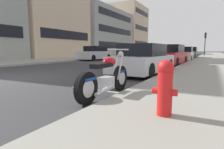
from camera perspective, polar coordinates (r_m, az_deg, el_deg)
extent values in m
plane|color=#333335|center=(8.04, -29.52, -1.17)|extent=(260.00, 260.00, 0.00)
cube|color=gray|center=(16.17, 30.22, 3.05)|extent=(120.00, 4.40, 0.14)
cube|color=gray|center=(21.51, -12.45, 4.85)|extent=(120.00, 5.00, 0.14)
cube|color=silver|center=(4.97, -2.46, -5.11)|extent=(0.12, 2.20, 0.01)
cylinder|color=black|center=(5.03, 2.61, -1.06)|extent=(0.68, 0.11, 0.68)
cylinder|color=silver|center=(5.03, 2.61, -1.06)|extent=(0.37, 0.12, 0.37)
cylinder|color=black|center=(3.71, -8.05, -4.33)|extent=(0.68, 0.11, 0.68)
cylinder|color=silver|center=(3.71, -8.05, -4.33)|extent=(0.37, 0.12, 0.37)
cube|color=silver|center=(4.35, -1.90, -2.68)|extent=(0.40, 0.26, 0.30)
cube|color=black|center=(4.14, -3.19, 2.87)|extent=(0.68, 0.22, 0.10)
ellipsoid|color=#B20C14|center=(4.45, -0.76, 4.00)|extent=(0.48, 0.24, 0.24)
cube|color=navy|center=(3.72, -7.64, -1.38)|extent=(0.36, 0.18, 0.06)
cube|color=navy|center=(4.99, 2.52, 1.02)|extent=(0.32, 0.16, 0.06)
cylinder|color=silver|center=(4.89, 1.14, 2.41)|extent=(0.34, 0.05, 0.65)
cylinder|color=silver|center=(4.83, 2.61, 2.33)|extent=(0.34, 0.05, 0.65)
cylinder|color=silver|center=(4.81, 1.72, 7.86)|extent=(0.04, 0.62, 0.04)
sphere|color=silver|center=(4.99, 2.76, 6.48)|extent=(0.15, 0.15, 0.15)
cylinder|color=silver|center=(4.05, -2.34, -4.95)|extent=(0.71, 0.09, 0.16)
cube|color=silver|center=(8.67, 10.18, 3.63)|extent=(4.47, 1.93, 0.68)
cube|color=black|center=(8.45, 9.76, 7.65)|extent=(2.21, 1.69, 0.53)
cylinder|color=black|center=(10.32, 9.02, 3.25)|extent=(0.63, 0.25, 0.62)
cylinder|color=black|center=(9.83, 17.53, 2.76)|extent=(0.63, 0.25, 0.62)
cylinder|color=black|center=(7.73, 0.76, 1.84)|extent=(0.63, 0.25, 0.62)
cylinder|color=black|center=(7.06, 11.81, 1.11)|extent=(0.63, 0.25, 0.62)
cube|color=#AD1919|center=(14.18, 17.66, 5.16)|extent=(4.70, 2.02, 0.77)
cube|color=black|center=(14.15, 17.74, 7.83)|extent=(2.25, 1.76, 0.55)
cylinder|color=black|center=(15.88, 16.07, 4.61)|extent=(0.63, 0.25, 0.62)
cylinder|color=black|center=(15.52, 21.95, 4.28)|extent=(0.63, 0.25, 0.62)
cylinder|color=black|center=(12.97, 12.43, 4.07)|extent=(0.63, 0.25, 0.62)
cylinder|color=black|center=(12.52, 19.57, 3.68)|extent=(0.63, 0.25, 0.62)
cube|color=beige|center=(19.82, 21.47, 5.60)|extent=(4.51, 1.93, 0.75)
cube|color=black|center=(19.57, 21.48, 7.40)|extent=(2.18, 1.73, 0.49)
cylinder|color=black|center=(21.39, 19.64, 5.21)|extent=(0.63, 0.24, 0.62)
cylinder|color=black|center=(21.23, 24.10, 4.97)|extent=(0.63, 0.24, 0.62)
cylinder|color=black|center=(18.48, 18.37, 4.92)|extent=(0.63, 0.24, 0.62)
cylinder|color=black|center=(18.29, 23.53, 4.65)|extent=(0.63, 0.24, 0.62)
cube|color=#4C515B|center=(25.54, 23.27, 5.86)|extent=(4.48, 1.79, 0.73)
cube|color=black|center=(25.46, 23.33, 7.31)|extent=(2.51, 1.63, 0.57)
cylinder|color=black|center=(27.09, 21.86, 5.56)|extent=(0.62, 0.23, 0.62)
cylinder|color=black|center=(26.96, 25.22, 5.37)|extent=(0.62, 0.23, 0.62)
cylinder|color=black|center=(24.17, 21.05, 5.39)|extent=(0.62, 0.23, 0.62)
cylinder|color=black|center=(24.02, 24.81, 5.18)|extent=(0.62, 0.23, 0.62)
cube|color=#141947|center=(41.71, 16.83, 7.01)|extent=(2.10, 5.41, 0.97)
cube|color=black|center=(41.95, 15.58, 8.17)|extent=(1.89, 2.08, 0.65)
cylinder|color=black|center=(41.34, 14.05, 6.57)|extent=(0.28, 0.77, 0.76)
cylinder|color=black|center=(43.03, 14.72, 6.58)|extent=(0.28, 0.77, 0.76)
cylinder|color=black|center=(40.46, 19.03, 6.35)|extent=(0.28, 0.77, 0.76)
cylinder|color=black|center=(42.18, 19.51, 6.37)|extent=(0.28, 0.77, 0.76)
cube|color=silver|center=(19.76, -5.48, 6.16)|extent=(4.16, 2.16, 0.79)
cube|color=black|center=(19.90, -5.16, 8.11)|extent=(2.24, 1.87, 0.55)
cylinder|color=black|center=(18.20, -6.01, 5.24)|extent=(0.64, 0.27, 0.62)
cylinder|color=black|center=(19.32, -9.92, 5.31)|extent=(0.64, 0.27, 0.62)
cylinder|color=black|center=(20.33, -1.23, 5.55)|extent=(0.64, 0.27, 0.62)
cylinder|color=black|center=(21.33, -5.01, 5.63)|extent=(0.64, 0.27, 0.62)
cylinder|color=red|center=(2.81, 16.28, -5.87)|extent=(0.22, 0.22, 0.65)
sphere|color=red|center=(2.74, 16.58, 1.99)|extent=(0.24, 0.24, 0.24)
cylinder|color=red|center=(2.83, 13.53, -4.98)|extent=(0.10, 0.08, 0.10)
cylinder|color=red|center=(2.77, 19.13, -5.46)|extent=(0.10, 0.08, 0.10)
cylinder|color=black|center=(33.65, 27.22, 8.47)|extent=(0.12, 0.12, 3.72)
cube|color=black|center=(33.72, 27.38, 10.90)|extent=(0.28, 0.28, 0.85)
sphere|color=red|center=(33.89, 27.41, 11.30)|extent=(0.14, 0.14, 0.14)
sphere|color=gold|center=(33.87, 27.38, 10.86)|extent=(0.14, 0.14, 0.14)
sphere|color=green|center=(33.85, 27.36, 10.42)|extent=(0.14, 0.14, 0.14)
cube|color=beige|center=(28.92, -22.36, 18.60)|extent=(10.13, 10.77, 13.61)
cube|color=black|center=(24.50, -13.73, 12.00)|extent=(8.51, 0.06, 1.10)
cube|color=#939993|center=(38.67, -5.34, 12.80)|extent=(15.46, 10.25, 8.99)
cube|color=black|center=(35.89, 1.62, 9.19)|extent=(12.98, 0.06, 1.10)
cube|color=black|center=(36.07, 1.64, 13.63)|extent=(12.98, 0.06, 1.10)
cube|color=black|center=(36.45, 1.66, 17.99)|extent=(12.98, 0.06, 1.10)
cube|color=beige|center=(51.02, 3.84, 13.60)|extent=(10.76, 10.19, 12.54)
cube|color=black|center=(48.83, 9.33, 9.64)|extent=(9.04, 0.06, 1.10)
cube|color=black|center=(49.11, 9.43, 14.18)|extent=(9.04, 0.06, 1.10)
cube|color=black|center=(49.70, 9.54, 18.64)|extent=(9.04, 0.06, 1.10)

